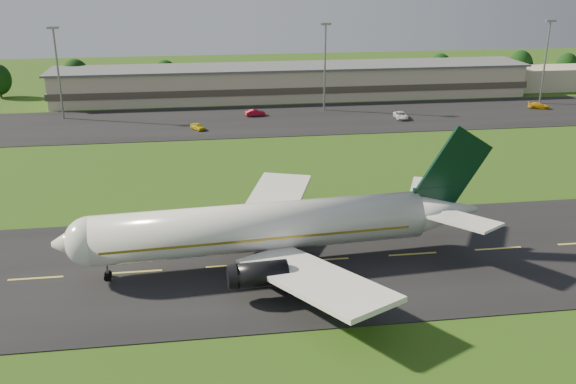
{
  "coord_description": "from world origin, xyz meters",
  "views": [
    {
      "loc": [
        -25.18,
        -67.77,
        33.67
      ],
      "look_at": [
        -14.17,
        8.0,
        6.0
      ],
      "focal_mm": 40.0,
      "sensor_mm": 36.0,
      "label": 1
    }
  ],
  "objects": [
    {
      "name": "light_mast_centre",
      "position": [
        5.0,
        80.0,
        12.74
      ],
      "size": [
        2.4,
        1.2,
        20.35
      ],
      "color": "gray",
      "rests_on": "ground"
    },
    {
      "name": "service_vehicle_a",
      "position": [
        -25.09,
        65.25,
        0.79
      ],
      "size": [
        3.46,
        4.31,
        1.38
      ],
      "primitive_type": "imported",
      "rotation": [
        0.0,
        0.0,
        0.53
      ],
      "color": "#C1B00B",
      "rests_on": "apron"
    },
    {
      "name": "apron",
      "position": [
        0.0,
        72.0,
        0.05
      ],
      "size": [
        260.0,
        30.0,
        0.1
      ],
      "primitive_type": "cube",
      "color": "black",
      "rests_on": "ground"
    },
    {
      "name": "taxiway",
      "position": [
        0.0,
        0.0,
        0.05
      ],
      "size": [
        220.0,
        30.0,
        0.1
      ],
      "primitive_type": "cube",
      "color": "black",
      "rests_on": "ground"
    },
    {
      "name": "ground",
      "position": [
        0.0,
        0.0,
        0.0
      ],
      "size": [
        360.0,
        360.0,
        0.0
      ],
      "primitive_type": "plane",
      "color": "#294812",
      "rests_on": "ground"
    },
    {
      "name": "light_mast_east",
      "position": [
        60.0,
        80.0,
        12.74
      ],
      "size": [
        2.4,
        1.2,
        20.35
      ],
      "color": "gray",
      "rests_on": "ground"
    },
    {
      "name": "service_vehicle_b",
      "position": [
        -11.87,
        76.19,
        0.85
      ],
      "size": [
        4.72,
        2.3,
        1.49
      ],
      "primitive_type": "imported",
      "rotation": [
        0.0,
        0.0,
        1.74
      ],
      "color": "#A40A20",
      "rests_on": "apron"
    },
    {
      "name": "service_vehicle_d",
      "position": [
        56.57,
        74.18,
        0.82
      ],
      "size": [
        5.33,
        3.78,
        1.43
      ],
      "primitive_type": "imported",
      "rotation": [
        0.0,
        0.0,
        1.17
      ],
      "color": "#E9A70D",
      "rests_on": "apron"
    },
    {
      "name": "airliner",
      "position": [
        -17.6,
        0.06,
        4.66
      ],
      "size": [
        51.3,
        42.08,
        15.57
      ],
      "rotation": [
        0.0,
        0.0,
        0.07
      ],
      "color": "white",
      "rests_on": "ground"
    },
    {
      "name": "service_vehicle_c",
      "position": [
        20.39,
        68.78,
        0.86
      ],
      "size": [
        2.85,
        5.6,
        1.52
      ],
      "primitive_type": "imported",
      "rotation": [
        0.0,
        0.0,
        -0.06
      ],
      "color": "silver",
      "rests_on": "apron"
    },
    {
      "name": "light_mast_west",
      "position": [
        -55.0,
        80.0,
        12.74
      ],
      "size": [
        2.4,
        1.2,
        20.35
      ],
      "color": "gray",
      "rests_on": "ground"
    },
    {
      "name": "tree_line",
      "position": [
        26.4,
        106.2,
        4.93
      ],
      "size": [
        194.45,
        9.43,
        9.94
      ],
      "color": "black",
      "rests_on": "ground"
    },
    {
      "name": "terminal",
      "position": [
        6.4,
        96.18,
        3.99
      ],
      "size": [
        145.0,
        16.0,
        8.4
      ],
      "color": "#BCAB8F",
      "rests_on": "ground"
    }
  ]
}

